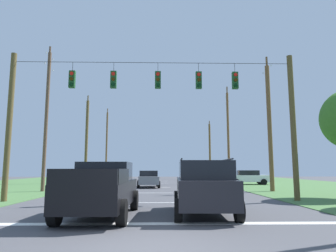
{
  "coord_description": "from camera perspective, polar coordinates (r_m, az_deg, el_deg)",
  "views": [
    {
      "loc": [
        0.34,
        -6.9,
        1.7
      ],
      "look_at": [
        0.7,
        7.6,
        3.72
      ],
      "focal_mm": 32.91,
      "sensor_mm": 36.0,
      "label": 1
    }
  ],
  "objects": [
    {
      "name": "distant_car_oncoming",
      "position": [
        28.86,
        -3.66,
        -9.7
      ],
      "size": [
        2.22,
        4.4,
        1.52
      ],
      "color": "slate",
      "rests_on": "ground"
    },
    {
      "name": "stop_bar_stripe",
      "position": [
        10.07,
        -3.49,
        -17.6
      ],
      "size": [
        12.82,
        0.45,
        0.01
      ],
      "primitive_type": "cube",
      "color": "white",
      "rests_on": "ground"
    },
    {
      "name": "pickup_truck",
      "position": [
        11.67,
        -12.1,
        -11.35
      ],
      "size": [
        2.36,
        5.44,
        1.95
      ],
      "color": "black",
      "rests_on": "ground"
    },
    {
      "name": "lane_dash_3",
      "position": [
        36.73,
        -1.96,
        -10.55
      ],
      "size": [
        2.5,
        0.15,
        0.01
      ],
      "primitive_type": "cube",
      "rotation": [
        0.0,
        0.0,
        1.57
      ],
      "color": "white",
      "rests_on": "ground"
    },
    {
      "name": "suv_black",
      "position": [
        11.84,
        6.62,
        -10.96
      ],
      "size": [
        2.39,
        4.88,
        2.05
      ],
      "color": "black",
      "rests_on": "ground"
    },
    {
      "name": "overhead_signal_span",
      "position": [
        16.7,
        -2.73,
        1.95
      ],
      "size": [
        15.64,
        0.31,
        8.0
      ],
      "color": "brown",
      "rests_on": "ground"
    },
    {
      "name": "ground_plane",
      "position": [
        7.12,
        -4.43,
        -21.73
      ],
      "size": [
        120.0,
        120.0,
        0.0
      ],
      "primitive_type": "plane",
      "color": "#47474C"
    },
    {
      "name": "utility_pole_far_left",
      "position": [
        25.45,
        -21.59,
        1.79
      ],
      "size": [
        0.26,
        1.86,
        11.31
      ],
      "color": "brown",
      "rests_on": "ground"
    },
    {
      "name": "utility_pole_distant_right",
      "position": [
        37.98,
        -14.86,
        -2.4
      ],
      "size": [
        0.34,
        1.99,
        10.53
      ],
      "color": "brown",
      "rests_on": "ground"
    },
    {
      "name": "utility_pole_far_right",
      "position": [
        36.84,
        11.09,
        -1.55
      ],
      "size": [
        0.27,
        1.96,
        11.46
      ],
      "color": "brown",
      "rests_on": "ground"
    },
    {
      "name": "utility_pole_distant_left",
      "position": [
        50.73,
        -11.3,
        -3.36
      ],
      "size": [
        0.28,
        1.82,
        11.48
      ],
      "color": "brown",
      "rests_on": "ground"
    },
    {
      "name": "lane_dash_1",
      "position": [
        22.25,
        -2.32,
        -12.28
      ],
      "size": [
        2.5,
        0.15,
        0.01
      ],
      "primitive_type": "cube",
      "rotation": [
        0.0,
        0.0,
        1.57
      ],
      "color": "white",
      "rests_on": "ground"
    },
    {
      "name": "distant_car_crossing_white",
      "position": [
        34.58,
        14.62,
        -9.16
      ],
      "size": [
        4.41,
        2.25,
        1.52
      ],
      "color": "silver",
      "rests_on": "ground"
    },
    {
      "name": "lane_dash_0",
      "position": [
        16.02,
        -2.69,
        -13.98
      ],
      "size": [
        2.5,
        0.15,
        0.01
      ],
      "primitive_type": "cube",
      "rotation": [
        0.0,
        0.0,
        1.57
      ],
      "color": "white",
      "rests_on": "ground"
    },
    {
      "name": "utility_pole_mid_right",
      "position": [
        24.94,
        18.3,
        0.14
      ],
      "size": [
        0.33,
        1.91,
        10.5
      ],
      "color": "brown",
      "rests_on": "ground"
    },
    {
      "name": "utility_pole_near_left",
      "position": [
        51.01,
        7.76,
        -4.53
      ],
      "size": [
        0.32,
        1.6,
        9.56
      ],
      "color": "brown",
      "rests_on": "ground"
    },
    {
      "name": "lane_dash_4",
      "position": [
        42.69,
        -1.88,
        -10.18
      ],
      "size": [
        2.5,
        0.15,
        0.01
      ],
      "primitive_type": "cube",
      "rotation": [
        0.0,
        0.0,
        1.57
      ],
      "color": "white",
      "rests_on": "ground"
    },
    {
      "name": "lane_dash_2",
      "position": [
        28.62,
        -2.11,
        -11.3
      ],
      "size": [
        2.5,
        0.15,
        0.01
      ],
      "primitive_type": "cube",
      "rotation": [
        0.0,
        0.0,
        1.57
      ],
      "color": "white",
      "rests_on": "ground"
    }
  ]
}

